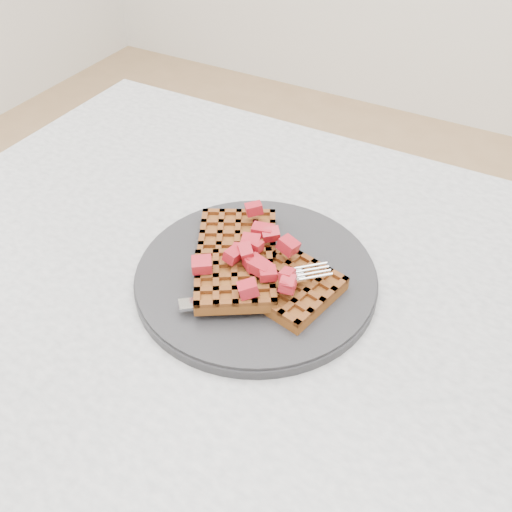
# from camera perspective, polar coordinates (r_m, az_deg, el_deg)

# --- Properties ---
(table) EXTENTS (1.20, 0.80, 0.75)m
(table) POSITION_cam_1_polar(r_m,az_deg,el_deg) (0.71, 6.57, -13.85)
(table) COLOR silver
(table) RESTS_ON ground
(plate) EXTENTS (0.28, 0.28, 0.02)m
(plate) POSITION_cam_1_polar(r_m,az_deg,el_deg) (0.67, 0.00, -2.04)
(plate) COLOR #232326
(plate) RESTS_ON table
(waffles) EXTENTS (0.21, 0.20, 0.03)m
(waffles) POSITION_cam_1_polar(r_m,az_deg,el_deg) (0.66, -0.15, -1.03)
(waffles) COLOR brown
(waffles) RESTS_ON plate
(strawberry_pile) EXTENTS (0.15, 0.15, 0.02)m
(strawberry_pile) POSITION_cam_1_polar(r_m,az_deg,el_deg) (0.64, 0.00, 0.94)
(strawberry_pile) COLOR maroon
(strawberry_pile) RESTS_ON waffles
(fork) EXTENTS (0.15, 0.14, 0.02)m
(fork) POSITION_cam_1_polar(r_m,az_deg,el_deg) (0.63, 1.08, -3.70)
(fork) COLOR silver
(fork) RESTS_ON plate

